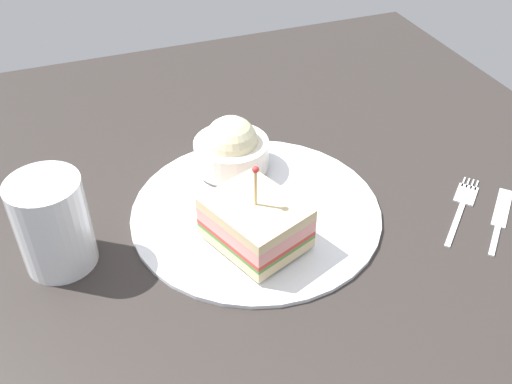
# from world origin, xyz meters

# --- Properties ---
(ground_plane) EXTENTS (0.90, 0.90, 0.02)m
(ground_plane) POSITION_xyz_m (0.00, 0.00, -0.01)
(ground_plane) COLOR #2D2826
(plate) EXTENTS (0.27, 0.27, 0.01)m
(plate) POSITION_xyz_m (0.00, 0.00, 0.00)
(plate) COLOR white
(plate) RESTS_ON ground_plane
(sandwich_half_center) EXTENTS (0.12, 0.11, 0.09)m
(sandwich_half_center) POSITION_xyz_m (-0.05, 0.02, 0.03)
(sandwich_half_center) COLOR beige
(sandwich_half_center) RESTS_ON plate
(coleslaw_bowl) EXTENTS (0.09, 0.09, 0.06)m
(coleslaw_bowl) POSITION_xyz_m (0.08, -0.00, 0.03)
(coleslaw_bowl) COLOR silver
(coleslaw_bowl) RESTS_ON plate
(drink_glass) EXTENTS (0.07, 0.07, 0.10)m
(drink_glass) POSITION_xyz_m (-0.00, 0.21, 0.04)
(drink_glass) COLOR gold
(drink_glass) RESTS_ON ground_plane
(fork) EXTENTS (0.09, 0.10, 0.00)m
(fork) POSITION_xyz_m (-0.07, -0.22, 0.00)
(fork) COLOR silver
(fork) RESTS_ON ground_plane
(knife) EXTENTS (0.09, 0.09, 0.00)m
(knife) POSITION_xyz_m (-0.10, -0.25, 0.00)
(knife) COLOR silver
(knife) RESTS_ON ground_plane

